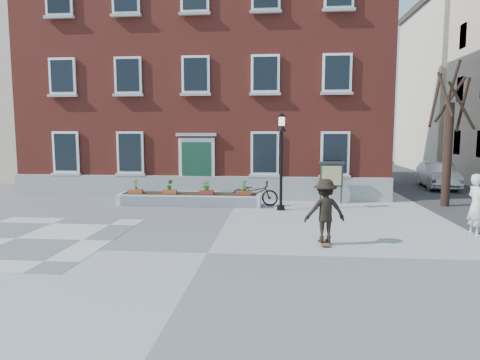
# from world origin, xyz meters

# --- Properties ---
(ground) EXTENTS (100.00, 100.00, 0.00)m
(ground) POSITION_xyz_m (0.00, 0.00, 0.00)
(ground) COLOR gray
(ground) RESTS_ON ground
(checker_patch) EXTENTS (6.00, 6.00, 0.01)m
(checker_patch) POSITION_xyz_m (-6.00, 1.00, 0.01)
(checker_patch) COLOR #5F5F61
(checker_patch) RESTS_ON ground
(distant_building) EXTENTS (10.00, 12.00, 13.00)m
(distant_building) POSITION_xyz_m (-18.00, 20.00, 6.50)
(distant_building) COLOR beige
(distant_building) RESTS_ON ground
(bicycle) EXTENTS (2.13, 0.94, 1.08)m
(bicycle) POSITION_xyz_m (0.81, 7.44, 0.54)
(bicycle) COLOR black
(bicycle) RESTS_ON ground
(parked_car) EXTENTS (2.00, 4.54, 1.45)m
(parked_car) POSITION_xyz_m (10.82, 14.03, 0.72)
(parked_car) COLOR #BCBEC1
(parked_car) RESTS_ON ground
(bystander) EXTENTS (0.59, 0.78, 1.92)m
(bystander) POSITION_xyz_m (7.91, 2.63, 0.96)
(bystander) COLOR silver
(bystander) RESTS_ON ground
(brick_building) EXTENTS (18.40, 10.85, 12.60)m
(brick_building) POSITION_xyz_m (-2.00, 13.98, 6.30)
(brick_building) COLOR maroon
(brick_building) RESTS_ON ground
(planter_assembly) EXTENTS (6.20, 1.12, 1.15)m
(planter_assembly) POSITION_xyz_m (-1.99, 7.18, 0.31)
(planter_assembly) COLOR silver
(planter_assembly) RESTS_ON ground
(bare_tree) EXTENTS (1.83, 1.83, 6.16)m
(bare_tree) POSITION_xyz_m (9.01, 8.01, 2.79)
(bare_tree) COLOR #301D15
(bare_tree) RESTS_ON ground
(lamp_post) EXTENTS (0.40, 0.40, 3.93)m
(lamp_post) POSITION_xyz_m (1.95, 6.43, 2.54)
(lamp_post) COLOR black
(lamp_post) RESTS_ON ground
(notice_board) EXTENTS (1.10, 0.16, 1.87)m
(notice_board) POSITION_xyz_m (4.19, 8.27, 1.26)
(notice_board) COLOR black
(notice_board) RESTS_ON ground
(skateboarder) EXTENTS (1.28, 0.89, 1.88)m
(skateboarder) POSITION_xyz_m (3.17, 1.18, 0.98)
(skateboarder) COLOR brown
(skateboarder) RESTS_ON ground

